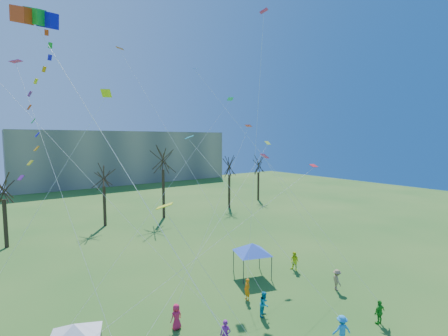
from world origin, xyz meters
TOP-DOWN VIEW (x-y plane):
  - distant_building at (22.00, 82.00)m, footprint 60.00×14.00m
  - bare_tree_row at (5.34, 35.93)m, footprint 70.15×8.93m
  - big_box_kite at (-7.53, 8.91)m, footprint 4.27×7.10m
  - canopy_tent_white at (-6.79, 7.74)m, footprint 3.51×3.51m
  - canopy_tent_blue at (9.03, 11.16)m, footprint 3.94×3.94m
  - small_kites_aloft at (1.84, 11.71)m, footprint 28.88×20.38m

SIDE VIEW (x-z plane):
  - canopy_tent_white at x=-6.79m, z-range 0.97..3.76m
  - canopy_tent_blue at x=9.03m, z-range 1.08..4.21m
  - bare_tree_row at x=5.34m, z-range 1.05..13.41m
  - distant_building at x=22.00m, z-range 0.00..15.00m
  - small_kites_aloft at x=1.84m, z-range -2.48..29.86m
  - big_box_kite at x=-7.53m, z-range 3.66..25.28m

